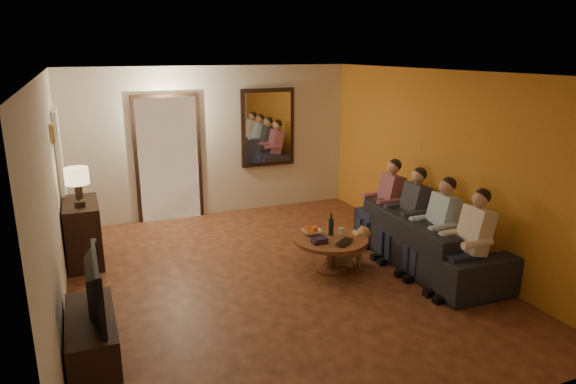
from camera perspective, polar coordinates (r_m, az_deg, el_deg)
name	(u,v)px	position (r m, az deg, el deg)	size (l,w,h in m)	color
floor	(275,278)	(6.74, -1.41, -9.54)	(5.00, 6.00, 0.01)	#422111
ceiling	(274,72)	(6.11, -1.57, 13.14)	(5.00, 6.00, 0.01)	white
back_wall	(214,142)	(9.11, -8.28, 5.53)	(5.00, 0.02, 2.60)	beige
front_wall	(426,278)	(3.80, 15.11, -9.16)	(5.00, 0.02, 2.60)	beige
left_wall	(52,203)	(5.92, -24.71, -1.14)	(0.02, 6.00, 2.60)	beige
right_wall	(441,164)	(7.54, 16.59, 2.97)	(0.02, 6.00, 2.60)	beige
orange_accent	(440,164)	(7.53, 16.53, 2.96)	(0.01, 6.00, 2.60)	#C57E21
kitchen_doorway	(168,160)	(8.98, -13.14, 3.52)	(1.00, 0.06, 2.10)	#FFE0A5
door_trim	(169,160)	(8.97, -13.13, 3.50)	(1.12, 0.04, 2.22)	black
fridge_glimpse	(184,167)	(9.05, -11.53, 2.74)	(0.45, 0.03, 1.70)	silver
mirror_frame	(268,128)	(9.33, -2.26, 7.16)	(1.00, 0.05, 1.40)	black
mirror_glass	(268,128)	(9.30, -2.19, 7.13)	(0.86, 0.02, 1.26)	white
white_door	(62,179)	(8.22, -23.78, 1.29)	(0.06, 0.85, 2.04)	white
framed_art	(53,133)	(7.08, -24.68, 5.97)	(0.03, 0.28, 0.24)	#B28C33
art_canvas	(54,133)	(7.08, -24.56, 5.98)	(0.01, 0.22, 0.18)	brown
dresser	(83,233)	(7.61, -21.79, -4.20)	(0.45, 0.97, 0.86)	black
table_lamp	(78,187)	(7.20, -22.31, 0.51)	(0.30, 0.30, 0.54)	beige
flower_vase	(78,183)	(7.64, -22.32, 0.93)	(0.14, 0.14, 0.44)	red
tv_stand	(92,335)	(5.47, -20.96, -14.60)	(0.45, 1.20, 0.40)	black
tv	(86,288)	(5.25, -21.48, -9.87)	(0.14, 1.03, 0.60)	black
sofa	(428,239)	(7.27, 15.27, -5.08)	(0.98, 2.50, 0.73)	black
person_a	(470,247)	(6.49, 19.53, -5.75)	(0.60, 0.40, 1.20)	tan
person_b	(437,231)	(6.91, 16.25, -4.16)	(0.60, 0.40, 1.20)	tan
person_c	(410,217)	(7.36, 13.38, -2.75)	(0.60, 0.40, 1.20)	tan
person_d	(386,206)	(7.83, 10.84, -1.50)	(0.60, 0.40, 1.20)	tan
dog	(347,246)	(7.07, 6.63, -5.95)	(0.56, 0.24, 0.56)	#966C45
coffee_table	(331,254)	(6.92, 4.75, -6.85)	(0.99, 0.99, 0.45)	brown
bowl	(312,232)	(6.94, 2.65, -4.48)	(0.26, 0.26, 0.06)	white
oranges	(312,227)	(6.92, 2.65, -3.95)	(0.20, 0.20, 0.08)	#E55613
wine_bottle	(331,224)	(6.89, 4.82, -3.58)	(0.07, 0.07, 0.31)	black
wine_glass	(341,231)	(6.94, 5.94, -4.38)	(0.06, 0.06, 0.10)	silver
book_stack	(319,240)	(6.65, 3.50, -5.37)	(0.20, 0.15, 0.07)	black
laptop	(348,243)	(6.65, 6.67, -5.66)	(0.33, 0.21, 0.03)	black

